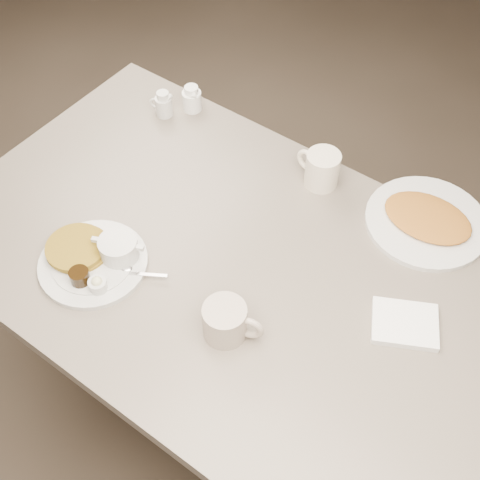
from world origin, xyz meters
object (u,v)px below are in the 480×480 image
Objects in this scene: creamer_right at (192,99)px; hash_plate at (427,220)px; diner_table at (236,301)px; main_plate at (95,257)px; coffee_mug_near at (227,321)px; creamer_left at (163,104)px; coffee_mug_far at (321,169)px.

creamer_right reaches higher than hash_plate.
hash_plate reaches higher than diner_table.
main_plate is (-0.27, -0.20, 0.19)m from diner_table.
coffee_mug_near is 0.77m from creamer_left.
hash_plate is at bearing 68.45° from coffee_mug_near.
coffee_mug_near is at bearing -59.04° from diner_table.
coffee_mug_near is at bearing -45.48° from creamer_right.
coffee_mug_far is at bearing 62.05° from main_plate.
coffee_mug_near is 0.53m from coffee_mug_far.
diner_table is 18.75× the size of creamer_left.
creamer_right is (-0.45, 0.39, 0.21)m from diner_table.
creamer_left reaches higher than diner_table.
coffee_mug_far is 0.52m from creamer_left.
creamer_right is at bearing 106.53° from main_plate.
coffee_mug_near is at bearing -81.42° from coffee_mug_far.
hash_plate is (0.77, -0.00, -0.02)m from creamer_right.
creamer_right reaches higher than diner_table.
coffee_mug_far is at bearing 86.56° from diner_table.
coffee_mug_far is (0.29, 0.56, 0.03)m from main_plate.
main_plate is at bearing -135.21° from hash_plate.
coffee_mug_near reaches higher than creamer_left.
main_plate is 0.38m from coffee_mug_near.
diner_table is 0.63m from creamer_left.
diner_table is 11.12× the size of coffee_mug_far.
coffee_mug_near is at bearing 4.91° from main_plate.
main_plate is 0.62m from creamer_right.
coffee_mug_near is 1.89× the size of creamer_right.
creamer_right is at bearing 179.94° from hash_plate.
main_plate is 0.57m from creamer_left.
coffee_mug_far is (0.02, 0.36, 0.22)m from diner_table.
hash_plate is at bearing -0.06° from creamer_right.
coffee_mug_far is (-0.08, 0.52, 0.00)m from coffee_mug_near.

